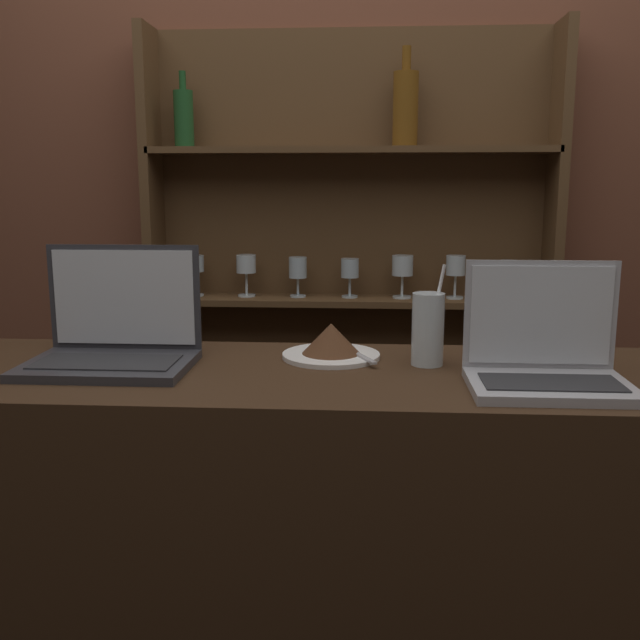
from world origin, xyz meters
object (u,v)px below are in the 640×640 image
(laptop_far, at_px, (546,358))
(cake_plate, at_px, (331,344))
(laptop_near, at_px, (114,340))
(water_glass, at_px, (428,329))

(laptop_far, height_order, cake_plate, laptop_far)
(laptop_near, distance_m, water_glass, 0.65)
(water_glass, bearing_deg, laptop_far, -34.99)
(laptop_near, bearing_deg, water_glass, 3.84)
(laptop_far, relative_size, water_glass, 1.37)
(cake_plate, distance_m, water_glass, 0.21)
(laptop_near, height_order, laptop_far, laptop_near)
(laptop_far, height_order, water_glass, laptop_far)
(laptop_near, relative_size, laptop_far, 1.14)
(laptop_near, bearing_deg, laptop_far, -6.73)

